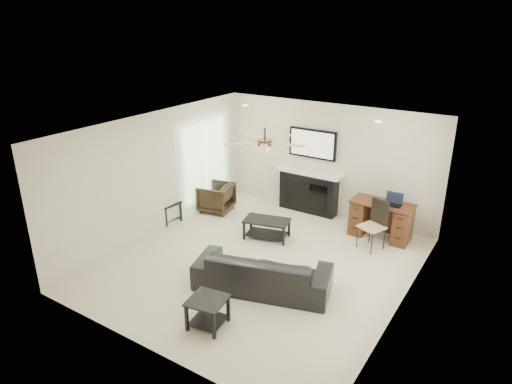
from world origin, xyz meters
TOP-DOWN VIEW (x-y plane):
  - room_shell at (0.19, 0.08)m, footprint 5.50×5.54m
  - sofa at (0.45, -0.67)m, footprint 2.37×1.45m
  - armchair at (-2.15, 1.48)m, footprint 0.84×0.82m
  - coffee_table at (-0.45, 0.93)m, footprint 0.99×0.70m
  - end_table_near at (0.30, -1.92)m, footprint 0.60×0.60m
  - end_table_left at (-2.70, 0.43)m, footprint 0.55×0.55m
  - fireplace_unit at (-0.36, 2.58)m, footprint 1.52×0.34m
  - desk at (1.46, 2.20)m, footprint 1.22×0.56m
  - desk_chair at (1.46, 1.65)m, footprint 0.55×0.56m
  - laptop at (1.66, 2.18)m, footprint 0.33×0.24m

SIDE VIEW (x-z plane):
  - coffee_table at x=-0.45m, z-range 0.00..0.40m
  - end_table_near at x=0.30m, z-range 0.00..0.45m
  - end_table_left at x=-2.70m, z-range 0.00..0.45m
  - sofa at x=0.45m, z-range 0.00..0.65m
  - armchair at x=-2.15m, z-range 0.00..0.65m
  - desk at x=1.46m, z-range 0.00..0.76m
  - desk_chair at x=1.46m, z-range 0.00..0.97m
  - laptop at x=1.66m, z-range 0.76..0.99m
  - fireplace_unit at x=-0.36m, z-range 0.00..1.91m
  - room_shell at x=0.19m, z-range 0.42..2.94m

